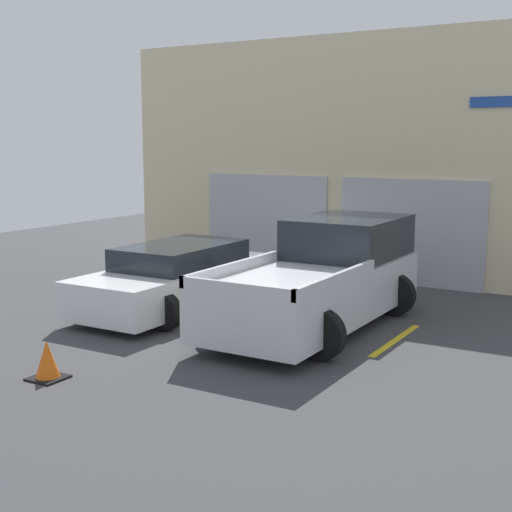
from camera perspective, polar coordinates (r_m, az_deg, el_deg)
The scene contains 8 objects.
ground_plane at distance 14.70m, azimuth 2.12°, elevation -3.66°, with size 28.00×28.00×0.00m, color #3D3D3F.
shophouse_building at distance 17.30m, azimuth 7.41°, elevation 7.61°, with size 12.12×0.68×5.72m.
pickup_truck at distance 12.80m, azimuth 5.43°, elevation -1.75°, with size 2.54×5.25×1.84m.
sedan_white at distance 14.10m, azimuth -6.23°, elevation -1.73°, with size 2.24×4.71×1.27m.
parking_stripe_far_left at distance 15.13m, azimuth -10.81°, elevation -3.43°, with size 0.12×2.20×0.01m, color gold.
parking_stripe_left at distance 13.38m, azimuth -1.09°, elevation -4.93°, with size 0.12×2.20×0.01m, color gold.
parking_stripe_centre at distance 12.13m, azimuth 11.11°, elevation -6.61°, with size 0.12×2.20×0.01m, color gold.
traffic_cone at distance 10.38m, azimuth -16.36°, elevation -8.09°, with size 0.47×0.47×0.55m.
Camera 1 is at (6.83, -12.60, 3.28)m, focal length 50.00 mm.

